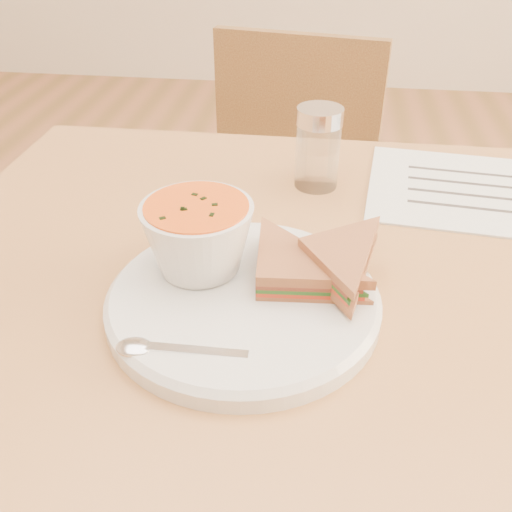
% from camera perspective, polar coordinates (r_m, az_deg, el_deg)
% --- Properties ---
extents(dining_table, '(1.00, 0.70, 0.75)m').
position_cam_1_polar(dining_table, '(0.91, 7.26, -20.61)').
color(dining_table, '#A26C32').
rests_on(dining_table, floor).
extents(chair_far, '(0.43, 0.43, 0.83)m').
position_cam_1_polar(chair_far, '(1.26, 1.70, 0.93)').
color(chair_far, brown).
rests_on(chair_far, floor).
extents(plate, '(0.34, 0.34, 0.02)m').
position_cam_1_polar(plate, '(0.57, -1.27, -4.58)').
color(plate, silver).
rests_on(plate, dining_table).
extents(soup_bowl, '(0.14, 0.14, 0.08)m').
position_cam_1_polar(soup_bowl, '(0.57, -5.77, 1.54)').
color(soup_bowl, silver).
rests_on(soup_bowl, plate).
extents(sandwich_half_a, '(0.12, 0.12, 0.03)m').
position_cam_1_polar(sandwich_half_a, '(0.54, -0.05, -3.61)').
color(sandwich_half_a, '#A4613A').
rests_on(sandwich_half_a, plate).
extents(sandwich_half_b, '(0.14, 0.14, 0.03)m').
position_cam_1_polar(sandwich_half_b, '(0.58, 4.16, 0.50)').
color(sandwich_half_b, '#A4613A').
rests_on(sandwich_half_b, plate).
extents(spoon, '(0.17, 0.04, 0.01)m').
position_cam_1_polar(spoon, '(0.50, -6.64, -9.42)').
color(spoon, silver).
rests_on(spoon, plate).
extents(paper_menu, '(0.34, 0.26, 0.00)m').
position_cam_1_polar(paper_menu, '(0.83, 22.18, 5.94)').
color(paper_menu, white).
rests_on(paper_menu, dining_table).
extents(condiment_shaker, '(0.08, 0.08, 0.11)m').
position_cam_1_polar(condiment_shaker, '(0.77, 6.21, 10.68)').
color(condiment_shaker, silver).
rests_on(condiment_shaker, dining_table).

